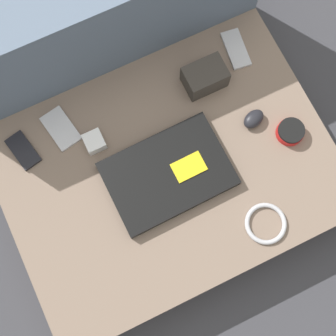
% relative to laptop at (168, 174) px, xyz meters
% --- Properties ---
extents(ground_plane, '(8.00, 8.00, 0.00)m').
position_rel_laptop_xyz_m(ground_plane, '(0.01, 0.01, -0.17)').
color(ground_plane, '#38383D').
extents(couch_seat, '(0.94, 0.70, 0.16)m').
position_rel_laptop_xyz_m(couch_seat, '(0.01, 0.01, -0.09)').
color(couch_seat, '#7A6656').
rests_on(couch_seat, ground_plane).
extents(couch_backrest, '(0.94, 0.20, 0.46)m').
position_rel_laptop_xyz_m(couch_backrest, '(0.01, 0.46, 0.06)').
color(couch_backrest, slate).
rests_on(couch_backrest, ground_plane).
extents(laptop, '(0.35, 0.24, 0.03)m').
position_rel_laptop_xyz_m(laptop, '(0.00, 0.00, 0.00)').
color(laptop, black).
rests_on(laptop, couch_seat).
extents(computer_mouse, '(0.08, 0.06, 0.03)m').
position_rel_laptop_xyz_m(computer_mouse, '(0.29, 0.04, 0.00)').
color(computer_mouse, black).
rests_on(computer_mouse, couch_seat).
extents(speaker_puck, '(0.08, 0.08, 0.03)m').
position_rel_laptop_xyz_m(speaker_puck, '(0.37, -0.04, 0.00)').
color(speaker_puck, red).
rests_on(speaker_puck, couch_seat).
extents(phone_silver, '(0.08, 0.12, 0.01)m').
position_rel_laptop_xyz_m(phone_silver, '(-0.34, 0.24, -0.01)').
color(phone_silver, black).
rests_on(phone_silver, couch_seat).
extents(phone_black, '(0.07, 0.13, 0.01)m').
position_rel_laptop_xyz_m(phone_black, '(0.35, 0.26, -0.01)').
color(phone_black, '#B7B7BC').
rests_on(phone_black, couch_seat).
extents(phone_small, '(0.09, 0.13, 0.01)m').
position_rel_laptop_xyz_m(phone_small, '(-0.22, 0.26, -0.01)').
color(phone_small, '#B7B7BC').
rests_on(phone_small, couch_seat).
extents(camera_pouch, '(0.12, 0.08, 0.07)m').
position_rel_laptop_xyz_m(camera_pouch, '(0.22, 0.21, 0.02)').
color(camera_pouch, '#38332D').
rests_on(camera_pouch, couch_seat).
extents(charger_brick, '(0.05, 0.06, 0.04)m').
position_rel_laptop_xyz_m(charger_brick, '(-0.15, 0.18, 0.00)').
color(charger_brick, silver).
rests_on(charger_brick, couch_seat).
extents(cable_coil, '(0.12, 0.12, 0.01)m').
position_rel_laptop_xyz_m(cable_coil, '(0.18, -0.24, -0.01)').
color(cable_coil, '#B2B2B7').
rests_on(cable_coil, couch_seat).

